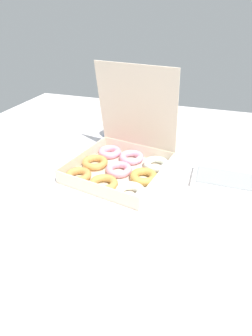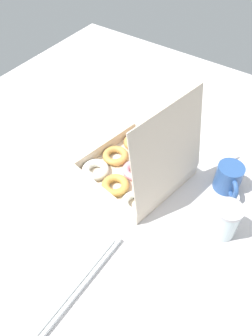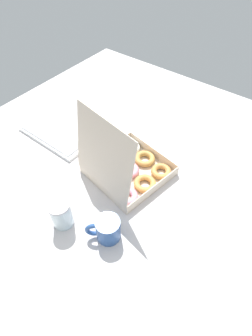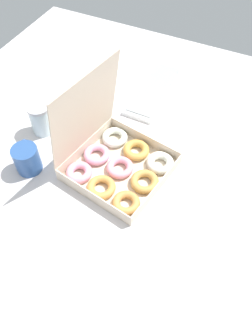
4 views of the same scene
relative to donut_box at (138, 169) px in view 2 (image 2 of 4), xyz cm
name	(u,v)px [view 2 (image 2 of 4)]	position (x,y,z in cm)	size (l,w,h in cm)	color
ground_plane	(130,175)	(0.53, -3.28, -4.99)	(180.00, 180.00, 2.00)	silver
donut_box	(138,169)	(0.00, 0.00, 0.00)	(37.15, 37.84, 36.88)	beige
keyboard	(64,278)	(44.97, 4.12, -2.93)	(38.55, 13.23, 2.20)	white
coffee_mug	(229,178)	(-13.19, 28.74, 1.26)	(11.65, 10.74, 10.23)	#2D5291
glass_jar	(225,220)	(4.44, 34.74, 2.33)	(8.62, 8.62, 12.54)	silver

